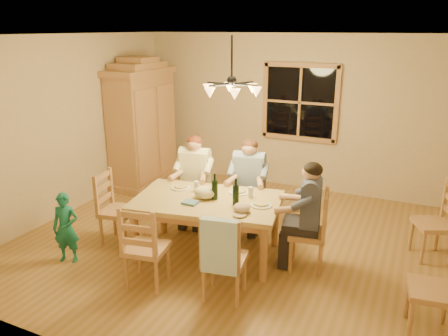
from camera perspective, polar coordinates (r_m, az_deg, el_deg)
The scene contains 31 objects.
floor at distance 6.04m, azimuth 0.90°, elevation -9.58°, with size 5.50×5.50×0.00m, color olive.
ceiling at distance 5.35m, azimuth 1.05°, elevation 16.99°, with size 5.50×5.00×0.02m, color white.
wall_back at distance 7.84m, azimuth 8.47°, elevation 7.17°, with size 5.50×0.02×2.70m, color #C4AF8A.
wall_left at distance 7.09m, azimuth -19.89°, elevation 5.15°, with size 0.02×5.00×2.70m, color #C4AF8A.
window at distance 7.72m, azimuth 9.90°, elevation 8.44°, with size 1.30×0.06×1.30m.
chandelier at distance 5.40m, azimuth 1.01°, elevation 10.37°, with size 0.77×0.68×0.71m.
armoire at distance 8.05m, azimuth -10.60°, elevation 5.21°, with size 0.66×1.40×2.30m.
dining_table at distance 5.46m, azimuth -2.19°, elevation -5.03°, with size 1.95×1.39×0.76m.
chair_far_left at distance 6.47m, azimuth -3.75°, elevation -4.70°, with size 0.51×0.49×0.99m.
chair_far_right at distance 6.28m, azimuth 3.20°, elevation -5.43°, with size 0.51×0.49×0.99m.
chair_near_left at distance 5.06m, azimuth -10.00°, elevation -11.79°, with size 0.51×0.49×0.99m.
chair_near_right at distance 4.79m, azimuth 0.07°, elevation -13.35°, with size 0.51×0.49×0.99m.
chair_end_left at distance 6.06m, azimuth -13.55°, elevation -6.81°, with size 0.49×0.51×0.99m.
chair_end_right at distance 5.41m, azimuth 10.75°, elevation -9.76°, with size 0.49×0.51×0.99m.
adult_woman at distance 6.28m, azimuth -3.85°, elevation -0.17°, with size 0.45×0.48×0.87m.
adult_plaid_man at distance 6.08m, azimuth 3.28°, elevation -0.77°, with size 0.45×0.48×0.87m.
adult_slate_man at distance 5.18m, azimuth 11.10°, elevation -4.48°, with size 0.48×0.45×0.87m.
towel at distance 4.43m, azimuth -0.57°, elevation -10.19°, with size 0.38×0.10×0.58m, color #B7DAF8.
wine_bottle_a at distance 5.35m, azimuth -1.23°, elevation -2.45°, with size 0.08×0.08×0.33m, color black.
wine_bottle_b at distance 5.18m, azimuth 1.55°, elevation -3.15°, with size 0.08×0.08×0.33m, color black.
plate_woman at distance 5.79m, azimuth -5.62°, elevation -2.56°, with size 0.26×0.26×0.02m, color white.
plate_plaid at distance 5.61m, azimuth 1.97°, elevation -3.18°, with size 0.26×0.26×0.02m, color white.
plate_slate at distance 5.23m, azimuth 4.85°, elevation -4.84°, with size 0.26×0.26×0.02m, color white.
wine_glass_a at distance 5.64m, azimuth -3.60°, elevation -2.42°, with size 0.06×0.06×0.14m, color silver.
wine_glass_b at distance 5.44m, azimuth 3.48°, elevation -3.19°, with size 0.06×0.06×0.14m, color silver.
cap at distance 5.03m, azimuth 2.35°, elevation -5.20°, with size 0.20×0.20×0.11m, color tan.
napkin at distance 5.28m, azimuth -4.42°, elevation -4.53°, with size 0.18×0.14×0.03m, color slate.
cloth_bundle at distance 5.41m, azimuth -2.56°, elevation -3.21°, with size 0.28×0.22×0.15m, color beige.
child at distance 5.72m, azimuth -19.95°, elevation -7.36°, with size 0.33×0.21×0.90m, color #1A776D.
chair_spare_front at distance 4.71m, azimuth 25.29°, elevation -15.83°, with size 0.47×0.49×0.99m.
chair_spare_back at distance 6.11m, azimuth 25.46°, elevation -7.95°, with size 0.56×0.57×0.99m.
Camera 1 is at (2.17, -4.90, 2.79)m, focal length 35.00 mm.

